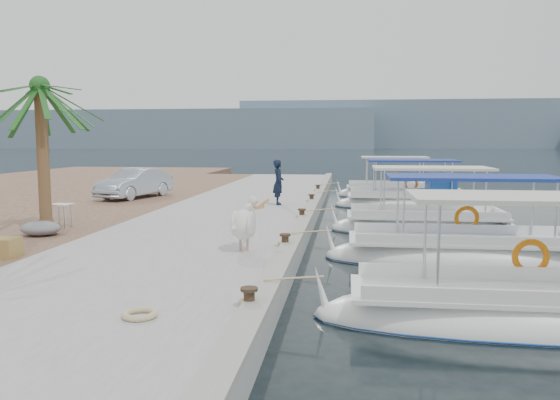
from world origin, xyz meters
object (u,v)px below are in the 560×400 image
at_px(fisherman, 278,182).
at_px(date_palm, 40,87).
at_px(fishing_caique_b, 462,257).
at_px(fishing_caique_c, 425,228).
at_px(fishing_caique_d, 409,203).
at_px(parked_car, 135,183).
at_px(fishing_caique_e, 391,194).
at_px(pelican, 245,223).
at_px(fishing_caique_a, 528,319).

xyz_separation_m(fisherman, date_palm, (-5.89, -7.32, 3.21)).
relative_size(fishing_caique_b, fishing_caique_c, 1.10).
xyz_separation_m(fishing_caique_c, fishing_caique_d, (0.24, 6.98, 0.07)).
distance_m(fishing_caique_c, date_palm, 12.96).
bearing_deg(parked_car, fishing_caique_e, 45.64).
height_order(fishing_caique_e, pelican, fishing_caique_e).
bearing_deg(fishing_caique_e, fishing_caique_b, -88.01).
height_order(fishing_caique_a, pelican, fishing_caique_a).
distance_m(fishing_caique_b, fisherman, 9.68).
xyz_separation_m(fishing_caique_c, fishing_caique_e, (-0.25, 11.79, 0.00)).
xyz_separation_m(fishing_caique_b, fishing_caique_c, (-0.32, 4.65, 0.00)).
xyz_separation_m(fishing_caique_d, fishing_caique_e, (-0.49, 4.81, -0.07)).
bearing_deg(fisherman, date_palm, 127.66).
relative_size(fishing_caique_c, fishing_caique_e, 1.08).
height_order(fishing_caique_c, fishing_caique_e, same).
xyz_separation_m(fishing_caique_a, fishing_caique_c, (-0.41, 9.63, -0.00)).
height_order(fishing_caique_e, date_palm, date_palm).
xyz_separation_m(fishing_caique_c, date_palm, (-11.36, -4.33, 4.51)).
bearing_deg(fishing_caique_c, fisherman, 151.34).
distance_m(pelican, fisherman, 9.36).
xyz_separation_m(fishing_caique_e, date_palm, (-11.11, -16.12, 4.51)).
bearing_deg(fisherman, fishing_caique_e, -44.23).
height_order(fishing_caique_a, fishing_caique_c, same).
height_order(fishing_caique_d, date_palm, date_palm).
distance_m(fishing_caique_d, pelican, 14.41).
bearing_deg(fishing_caique_d, fishing_caique_a, -89.43).
xyz_separation_m(fishing_caique_d, pelican, (-5.34, -13.35, 0.96)).
xyz_separation_m(fishing_caique_b, parked_car, (-12.67, 9.49, 1.05)).
relative_size(fishing_caique_e, pelican, 3.67).
bearing_deg(pelican, fishing_caique_d, 68.19).
bearing_deg(parked_car, date_palm, -68.09).
relative_size(pelican, date_palm, 0.32).
relative_size(pelican, fisherman, 0.89).
relative_size(fishing_caique_d, parked_car, 1.66).
bearing_deg(pelican, fishing_caique_e, 75.03).
xyz_separation_m(fishing_caique_a, pelican, (-5.51, 3.27, 1.03)).
xyz_separation_m(fishing_caique_b, pelican, (-5.42, -1.71, 1.03)).
bearing_deg(fishing_caique_a, fishing_caique_c, 92.43).
relative_size(fishing_caique_a, parked_car, 1.79).
height_order(fishing_caique_d, fishing_caique_e, same).
distance_m(fishing_caique_c, pelican, 8.22).
distance_m(fishing_caique_b, fishing_caique_d, 11.63).
xyz_separation_m(fishing_caique_b, fishing_caique_d, (-0.08, 11.63, 0.07)).
bearing_deg(fishing_caique_a, date_palm, 155.73).
distance_m(fishing_caique_a, fishing_caique_b, 4.98).
bearing_deg(fishing_caique_a, fishing_caique_d, 90.57).
bearing_deg(fishing_caique_d, fishing_caique_c, -91.98).
distance_m(fishing_caique_a, pelican, 6.49).
relative_size(fishing_caique_c, fisherman, 3.53).
distance_m(fishing_caique_b, date_palm, 12.53).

